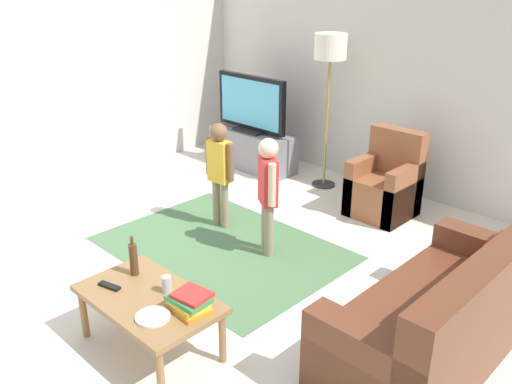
{
  "coord_description": "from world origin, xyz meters",
  "views": [
    {
      "loc": [
        3.01,
        -2.48,
        2.44
      ],
      "look_at": [
        0.0,
        0.6,
        0.65
      ],
      "focal_mm": 37.99,
      "sensor_mm": 36.0,
      "label": 1
    }
  ],
  "objects_px": {
    "tv_stand": "(252,150)",
    "floor_lamp": "(330,55)",
    "armchair": "(386,187)",
    "tv_remote": "(109,286)",
    "bottle": "(134,259)",
    "soda_can": "(167,284)",
    "couch": "(446,322)",
    "plate": "(153,317)",
    "coffee_table": "(149,302)",
    "child_center": "(268,186)",
    "child_near_tv": "(220,166)",
    "book_stack": "(190,302)",
    "tv": "(251,104)"
  },
  "relations": [
    {
      "from": "armchair",
      "to": "soda_can",
      "type": "bearing_deg",
      "value": -87.74
    },
    {
      "from": "bottle",
      "to": "tv_stand",
      "type": "bearing_deg",
      "value": 120.8
    },
    {
      "from": "tv_remote",
      "to": "child_center",
      "type": "bearing_deg",
      "value": 78.47
    },
    {
      "from": "tv",
      "to": "tv_remote",
      "type": "relative_size",
      "value": 6.47
    },
    {
      "from": "couch",
      "to": "tv_stand",
      "type": "bearing_deg",
      "value": 153.2
    },
    {
      "from": "coffee_table",
      "to": "book_stack",
      "type": "bearing_deg",
      "value": 17.15
    },
    {
      "from": "floor_lamp",
      "to": "couch",
      "type": "bearing_deg",
      "value": -37.95
    },
    {
      "from": "book_stack",
      "to": "bottle",
      "type": "bearing_deg",
      "value": 179.83
    },
    {
      "from": "coffee_table",
      "to": "plate",
      "type": "bearing_deg",
      "value": -28.58
    },
    {
      "from": "coffee_table",
      "to": "bottle",
      "type": "distance_m",
      "value": 0.36
    },
    {
      "from": "tv_stand",
      "to": "floor_lamp",
      "type": "height_order",
      "value": "floor_lamp"
    },
    {
      "from": "tv_remote",
      "to": "plate",
      "type": "bearing_deg",
      "value": -14.47
    },
    {
      "from": "tv_stand",
      "to": "child_center",
      "type": "xyz_separation_m",
      "value": [
        1.72,
        -1.55,
        0.42
      ]
    },
    {
      "from": "child_near_tv",
      "to": "soda_can",
      "type": "bearing_deg",
      "value": -53.0
    },
    {
      "from": "child_center",
      "to": "plate",
      "type": "distance_m",
      "value": 1.78
    },
    {
      "from": "child_near_tv",
      "to": "plate",
      "type": "distance_m",
      "value": 2.2
    },
    {
      "from": "armchair",
      "to": "plate",
      "type": "bearing_deg",
      "value": -84.85
    },
    {
      "from": "book_stack",
      "to": "floor_lamp",
      "type": "bearing_deg",
      "value": 113.11
    },
    {
      "from": "bottle",
      "to": "soda_can",
      "type": "distance_m",
      "value": 0.36
    },
    {
      "from": "tv_stand",
      "to": "plate",
      "type": "height_order",
      "value": "tv_stand"
    },
    {
      "from": "soda_can",
      "to": "bottle",
      "type": "bearing_deg",
      "value": -176.73
    },
    {
      "from": "book_stack",
      "to": "child_center",
      "type": "bearing_deg",
      "value": 115.24
    },
    {
      "from": "book_stack",
      "to": "armchair",
      "type": "bearing_deg",
      "value": 97.4
    },
    {
      "from": "couch",
      "to": "child_center",
      "type": "bearing_deg",
      "value": 172.19
    },
    {
      "from": "plate",
      "to": "tv",
      "type": "bearing_deg",
      "value": 125.82
    },
    {
      "from": "bottle",
      "to": "couch",
      "type": "bearing_deg",
      "value": 33.96
    },
    {
      "from": "floor_lamp",
      "to": "bottle",
      "type": "xyz_separation_m",
      "value": [
        0.73,
        -3.15,
        -1.0
      ]
    },
    {
      "from": "plate",
      "to": "coffee_table",
      "type": "bearing_deg",
      "value": 151.42
    },
    {
      "from": "tv_stand",
      "to": "tv_remote",
      "type": "relative_size",
      "value": 7.06
    },
    {
      "from": "armchair",
      "to": "tv_remote",
      "type": "distance_m",
      "value": 3.19
    },
    {
      "from": "tv_stand",
      "to": "child_near_tv",
      "type": "height_order",
      "value": "child_near_tv"
    },
    {
      "from": "armchair",
      "to": "floor_lamp",
      "type": "height_order",
      "value": "floor_lamp"
    },
    {
      "from": "tv_stand",
      "to": "child_center",
      "type": "height_order",
      "value": "child_center"
    },
    {
      "from": "child_near_tv",
      "to": "child_center",
      "type": "height_order",
      "value": "child_center"
    },
    {
      "from": "child_near_tv",
      "to": "couch",
      "type": "bearing_deg",
      "value": -7.48
    },
    {
      "from": "tv_stand",
      "to": "couch",
      "type": "relative_size",
      "value": 0.67
    },
    {
      "from": "coffee_table",
      "to": "armchair",
      "type": "bearing_deg",
      "value": 91.23
    },
    {
      "from": "book_stack",
      "to": "plate",
      "type": "bearing_deg",
      "value": -114.18
    },
    {
      "from": "child_center",
      "to": "soda_can",
      "type": "xyz_separation_m",
      "value": [
        0.42,
        -1.43,
        -0.18
      ]
    },
    {
      "from": "floor_lamp",
      "to": "bottle",
      "type": "distance_m",
      "value": 3.38
    },
    {
      "from": "coffee_table",
      "to": "tv_remote",
      "type": "bearing_deg",
      "value": -156.8
    },
    {
      "from": "tv_remote",
      "to": "bottle",
      "type": "bearing_deg",
      "value": 80.72
    },
    {
      "from": "book_stack",
      "to": "coffee_table",
      "type": "bearing_deg",
      "value": -162.85
    },
    {
      "from": "plate",
      "to": "couch",
      "type": "bearing_deg",
      "value": 48.42
    },
    {
      "from": "armchair",
      "to": "child_near_tv",
      "type": "xyz_separation_m",
      "value": [
        -1.02,
        -1.42,
        0.35
      ]
    },
    {
      "from": "coffee_table",
      "to": "child_center",
      "type": "bearing_deg",
      "value": 103.29
    },
    {
      "from": "tv_stand",
      "to": "couch",
      "type": "bearing_deg",
      "value": -26.8
    },
    {
      "from": "floor_lamp",
      "to": "tv_remote",
      "type": "bearing_deg",
      "value": -77.51
    },
    {
      "from": "floor_lamp",
      "to": "armchair",
      "type": "bearing_deg",
      "value": -11.27
    },
    {
      "from": "coffee_table",
      "to": "plate",
      "type": "relative_size",
      "value": 4.55
    }
  ]
}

